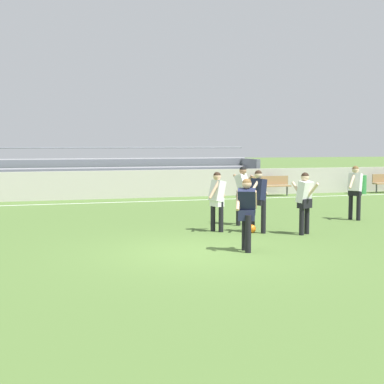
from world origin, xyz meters
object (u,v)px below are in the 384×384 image
at_px(player_white_trailing_run, 305,198).
at_px(player_white_dropping_back, 355,188).
at_px(player_white_wide_right, 217,196).
at_px(bleacher_stand, 19,176).
at_px(player_dark_on_ball, 247,208).
at_px(soccer_ball, 252,229).
at_px(player_dark_deep_cover, 258,196).
at_px(bench_near_wall_gap, 271,184).
at_px(trash_bin, 361,184).
at_px(player_white_pressing_high, 243,190).

height_order(player_white_trailing_run, player_white_dropping_back, player_white_dropping_back).
bearing_deg(player_white_wide_right, player_white_trailing_run, -29.12).
xyz_separation_m(bleacher_stand, player_white_trailing_run, (7.16, -13.17, 0.03)).
xyz_separation_m(player_dark_on_ball, soccer_ball, (1.14, 2.40, -0.84)).
xyz_separation_m(player_dark_deep_cover, soccer_ball, (-0.16, 0.03, -0.88)).
distance_m(bleacher_stand, bench_near_wall_gap, 11.33).
height_order(player_white_wide_right, player_dark_on_ball, player_white_wide_right).
bearing_deg(player_dark_deep_cover, player_dark_on_ball, -118.72).
bearing_deg(bleacher_stand, player_white_trailing_run, -61.48).
height_order(bleacher_stand, soccer_ball, bleacher_stand).
height_order(bleacher_stand, bench_near_wall_gap, bleacher_stand).
relative_size(bench_near_wall_gap, trash_bin, 2.05).
bearing_deg(player_white_trailing_run, bench_near_wall_gap, 69.82).
bearing_deg(player_dark_on_ball, player_white_pressing_high, 69.32).
distance_m(player_white_trailing_run, player_white_wide_right, 2.31).
xyz_separation_m(player_white_wide_right, player_white_pressing_high, (1.13, 0.97, 0.07)).
distance_m(bench_near_wall_gap, player_dark_on_ball, 13.65).
height_order(player_white_pressing_high, soccer_ball, player_white_pressing_high).
xyz_separation_m(player_white_wide_right, soccer_ball, (0.82, -0.47, -0.84)).
height_order(trash_bin, soccer_ball, trash_bin).
xyz_separation_m(player_white_trailing_run, player_white_dropping_back, (2.86, 2.11, 0.05)).
bearing_deg(trash_bin, player_white_trailing_run, -129.39).
distance_m(bench_near_wall_gap, player_white_pressing_high, 9.60).
relative_size(player_white_wide_right, player_dark_on_ball, 1.00).
bearing_deg(trash_bin, player_white_pressing_high, -138.75).
bearing_deg(trash_bin, bleacher_stand, 169.42).
bearing_deg(trash_bin, player_white_dropping_back, -124.36).
relative_size(bleacher_stand, player_white_trailing_run, 13.74).
relative_size(bench_near_wall_gap, player_white_pressing_high, 1.05).
height_order(player_white_wide_right, soccer_ball, player_white_wide_right).
height_order(player_white_trailing_run, soccer_ball, player_white_trailing_run).
distance_m(player_white_trailing_run, player_white_pressing_high, 2.27).
height_order(bench_near_wall_gap, player_white_trailing_run, player_white_trailing_run).
distance_m(bleacher_stand, player_dark_on_ball, 15.67).
xyz_separation_m(bleacher_stand, player_white_dropping_back, (10.01, -11.06, 0.08)).
distance_m(bleacher_stand, player_dark_deep_cover, 13.96).
height_order(player_white_pressing_high, player_dark_deep_cover, player_white_pressing_high).
height_order(bleacher_stand, player_dark_on_ball, bleacher_stand).
distance_m(trash_bin, player_white_wide_right, 13.89).
bearing_deg(player_dark_on_ball, player_white_trailing_run, 36.69).
height_order(player_white_dropping_back, soccer_ball, player_white_dropping_back).
relative_size(player_white_trailing_run, player_dark_deep_cover, 0.97).
distance_m(player_white_wide_right, player_dark_deep_cover, 1.10).
bearing_deg(player_white_pressing_high, player_white_trailing_run, -66.95).
relative_size(player_white_wide_right, player_white_pressing_high, 0.94).
bearing_deg(bench_near_wall_gap, player_white_pressing_high, -119.53).
height_order(trash_bin, player_white_wide_right, player_white_wide_right).
height_order(player_white_trailing_run, player_white_pressing_high, player_white_pressing_high).
height_order(player_dark_on_ball, player_white_pressing_high, player_white_pressing_high).
xyz_separation_m(bench_near_wall_gap, player_dark_deep_cover, (-4.88, -9.81, 0.45)).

